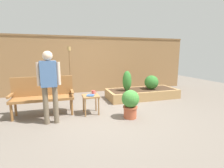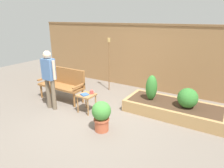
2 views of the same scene
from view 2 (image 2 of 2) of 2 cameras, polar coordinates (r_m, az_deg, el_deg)
ground_plane at (r=5.02m, az=-4.78°, el=-9.28°), size 14.00×14.00×0.00m
fence_back at (r=6.82m, az=7.99°, el=7.86°), size 8.40×0.14×2.16m
garden_bench at (r=6.02m, az=-13.90°, el=0.67°), size 1.44×0.48×0.94m
side_table at (r=5.13m, az=-7.31°, el=-3.83°), size 0.40×0.40×0.48m
cup_on_table at (r=5.11m, az=-5.86°, el=-2.31°), size 0.13×0.09×0.10m
book_on_table at (r=5.07m, az=-7.84°, el=-2.99°), size 0.22×0.22×0.03m
potted_boxwood at (r=4.28m, az=-3.05°, el=-8.75°), size 0.41×0.41×0.67m
raised_planter_bed at (r=5.27m, az=17.12°, el=-6.85°), size 2.40×1.00×0.30m
shrub_near_bench at (r=5.20m, az=11.23°, el=-1.03°), size 0.29×0.29×0.66m
shrub_far_corner at (r=5.02m, az=20.87°, el=-3.76°), size 0.47×0.47×0.47m
tiki_torch at (r=6.45m, az=-0.90°, el=8.25°), size 0.10×0.10×1.73m
person_by_bench at (r=5.35m, az=-17.62°, el=2.43°), size 0.47×0.20×1.56m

